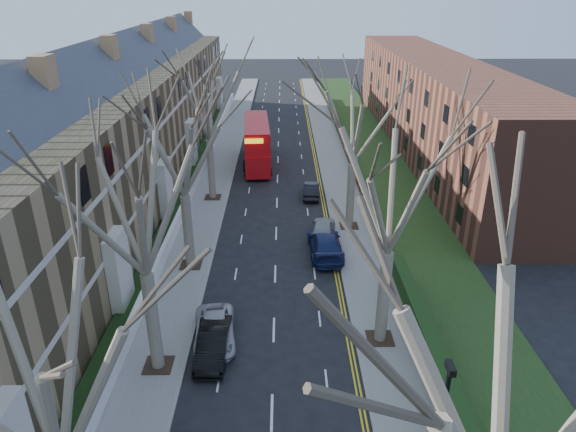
{
  "coord_description": "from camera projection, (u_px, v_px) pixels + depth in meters",
  "views": [
    {
      "loc": [
        0.55,
        -14.22,
        17.48
      ],
      "look_at": [
        0.88,
        18.25,
        2.7
      ],
      "focal_mm": 32.0,
      "sensor_mm": 36.0,
      "label": 1
    }
  ],
  "objects": [
    {
      "name": "pavement_right",
      "position": [
        333.0,
        159.0,
        55.7
      ],
      "size": [
        3.0,
        102.0,
        0.12
      ],
      "primitive_type": "cube",
      "color": "slate",
      "rests_on": "ground"
    },
    {
      "name": "tree_right_far",
      "position": [
        355.0,
        110.0,
        36.42
      ],
      "size": [
        10.15,
        10.15,
        14.22
      ],
      "color": "#695D4B",
      "rests_on": "ground"
    },
    {
      "name": "tree_left_far",
      "position": [
        179.0,
        133.0,
        30.86
      ],
      "size": [
        10.15,
        10.15,
        14.22
      ],
      "color": "#695D4B",
      "rests_on": "ground"
    },
    {
      "name": "flats_right",
      "position": [
        434.0,
        105.0,
        57.41
      ],
      "size": [
        13.97,
        54.0,
        10.0
      ],
      "color": "brown",
      "rests_on": "ground"
    },
    {
      "name": "pavement_left",
      "position": [
        223.0,
        159.0,
        55.59
      ],
      "size": [
        3.0,
        102.0,
        0.12
      ],
      "primitive_type": "cube",
      "color": "slate",
      "rests_on": "ground"
    },
    {
      "name": "tree_right_mid",
      "position": [
        395.0,
        172.0,
        23.55
      ],
      "size": [
        10.5,
        10.5,
        14.71
      ],
      "color": "#695D4B",
      "rests_on": "ground"
    },
    {
      "name": "car_left_mid",
      "position": [
        213.0,
        344.0,
        26.13
      ],
      "size": [
        1.58,
        4.34,
        1.42
      ],
      "primitive_type": "imported",
      "rotation": [
        0.0,
        0.0,
        -0.02
      ],
      "color": "black",
      "rests_on": "ground"
    },
    {
      "name": "tree_right_near",
      "position": [
        531.0,
        384.0,
        10.69
      ],
      "size": [
        10.85,
        10.85,
        15.2
      ],
      "color": "#695D4B",
      "rests_on": "ground"
    },
    {
      "name": "tree_left_near",
      "position": [
        34.0,
        359.0,
        12.79
      ],
      "size": [
        9.8,
        9.8,
        13.73
      ],
      "color": "#695D4B",
      "rests_on": "ground"
    },
    {
      "name": "tree_left_mid",
      "position": [
        135.0,
        189.0,
        21.63
      ],
      "size": [
        10.5,
        10.5,
        14.71
      ],
      "color": "#695D4B",
      "rests_on": "ground"
    },
    {
      "name": "car_right_mid",
      "position": [
        323.0,
        229.0,
        38.3
      ],
      "size": [
        2.32,
        4.52,
        1.47
      ],
      "primitive_type": "imported",
      "rotation": [
        0.0,
        0.0,
        3.0
      ],
      "color": "gray",
      "rests_on": "ground"
    },
    {
      "name": "car_left_far",
      "position": [
        215.0,
        330.0,
        27.27
      ],
      "size": [
        2.61,
        4.79,
        1.27
      ],
      "primitive_type": "imported",
      "rotation": [
        0.0,
        0.0,
        0.11
      ],
      "color": "#B0AFB5",
      "rests_on": "ground"
    },
    {
      "name": "wall_hedge_right",
      "position": [
        454.0,
        409.0,
        21.61
      ],
      "size": [
        0.7,
        24.0,
        1.8
      ],
      "color": "brown",
      "rests_on": "ground"
    },
    {
      "name": "tree_left_dist",
      "position": [
        206.0,
        90.0,
        41.65
      ],
      "size": [
        10.5,
        10.5,
        14.71
      ],
      "color": "#695D4B",
      "rests_on": "ground"
    },
    {
      "name": "car_right_far",
      "position": [
        312.0,
        190.0,
        45.79
      ],
      "size": [
        1.65,
        4.01,
        1.29
      ],
      "primitive_type": "imported",
      "rotation": [
        0.0,
        0.0,
        3.07
      ],
      "color": "black",
      "rests_on": "ground"
    },
    {
      "name": "double_decker_bus",
      "position": [
        257.0,
        144.0,
        53.15
      ],
      "size": [
        3.25,
        10.95,
        4.53
      ],
      "rotation": [
        0.0,
        0.0,
        3.2
      ],
      "color": "red",
      "rests_on": "ground"
    },
    {
      "name": "front_wall_left",
      "position": [
        196.0,
        180.0,
        48.06
      ],
      "size": [
        0.3,
        78.0,
        1.0
      ],
      "color": "white",
      "rests_on": "ground"
    },
    {
      "name": "car_right_near",
      "position": [
        325.0,
        244.0,
        35.92
      ],
      "size": [
        2.4,
        5.59,
        1.6
      ],
      "primitive_type": "imported",
      "rotation": [
        0.0,
        0.0,
        3.17
      ],
      "color": "#151F4C",
      "rests_on": "ground"
    },
    {
      "name": "grass_verge_right",
      "position": [
        374.0,
        158.0,
        55.71
      ],
      "size": [
        6.0,
        102.0,
        0.06
      ],
      "color": "#193513",
      "rests_on": "ground"
    },
    {
      "name": "terrace_left",
      "position": [
        125.0,
        129.0,
        45.97
      ],
      "size": [
        9.7,
        78.0,
        13.6
      ],
      "color": "olive",
      "rests_on": "ground"
    }
  ]
}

